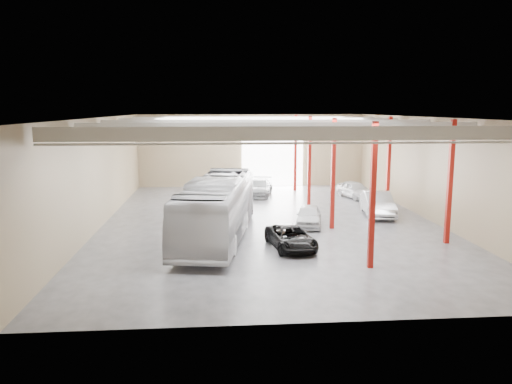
{
  "coord_description": "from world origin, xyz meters",
  "views": [
    {
      "loc": [
        -3.56,
        -32.6,
        7.59
      ],
      "look_at": [
        -0.96,
        -0.68,
        2.2
      ],
      "focal_mm": 35.0,
      "sensor_mm": 36.0,
      "label": 1
    }
  ],
  "objects": [
    {
      "name": "coach_bus",
      "position": [
        -3.5,
        -3.93,
        1.82
      ],
      "size": [
        5.15,
        13.39,
        3.64
      ],
      "primitive_type": "imported",
      "rotation": [
        0.0,
        0.0,
        -0.16
      ],
      "color": "silver",
      "rests_on": "ground"
    },
    {
      "name": "car_right_near",
      "position": [
        7.93,
        1.53,
        0.86
      ],
      "size": [
        2.47,
        5.39,
        1.71
      ],
      "primitive_type": "imported",
      "rotation": [
        0.0,
        0.0,
        -0.13
      ],
      "color": "silver",
      "rests_on": "ground"
    },
    {
      "name": "car_row_c",
      "position": [
        0.22,
        10.39,
        0.72
      ],
      "size": [
        3.03,
        5.27,
        1.44
      ],
      "primitive_type": "imported",
      "rotation": [
        0.0,
        0.0,
        -0.22
      ],
      "color": "gray",
      "rests_on": "ground"
    },
    {
      "name": "black_sedan",
      "position": [
        0.48,
        -6.43,
        0.62
      ],
      "size": [
        2.69,
        4.7,
        1.24
      ],
      "primitive_type": "imported",
      "rotation": [
        0.0,
        0.0,
        0.15
      ],
      "color": "black",
      "rests_on": "ground"
    },
    {
      "name": "car_right_far",
      "position": [
        8.3,
        8.7,
        0.71
      ],
      "size": [
        2.7,
        4.49,
        1.43
      ],
      "primitive_type": "imported",
      "rotation": [
        0.0,
        0.0,
        0.26
      ],
      "color": "silver",
      "rests_on": "ground"
    },
    {
      "name": "car_row_b",
      "position": [
        -1.89,
        3.97,
        0.82
      ],
      "size": [
        1.88,
        5.0,
        1.63
      ],
      "primitive_type": "imported",
      "rotation": [
        0.0,
        0.0,
        0.03
      ],
      "color": "silver",
      "rests_on": "ground"
    },
    {
      "name": "car_row_a",
      "position": [
        2.46,
        -1.23,
        0.68
      ],
      "size": [
        2.38,
        4.21,
        1.35
      ],
      "primitive_type": "imported",
      "rotation": [
        0.0,
        0.0,
        -0.21
      ],
      "color": "silver",
      "rests_on": "ground"
    },
    {
      "name": "depot_shell",
      "position": [
        0.13,
        0.48,
        4.98
      ],
      "size": [
        22.12,
        32.12,
        7.06
      ],
      "color": "#47474C",
      "rests_on": "ground"
    }
  ]
}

